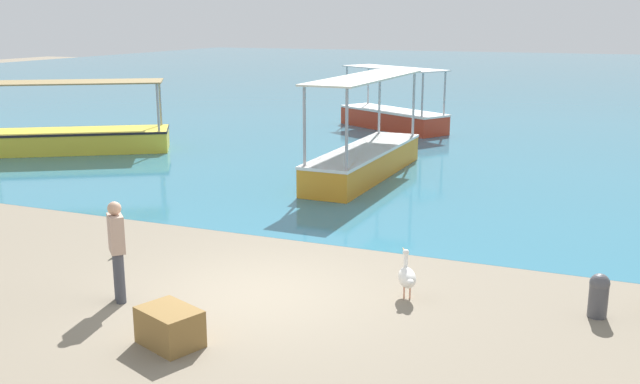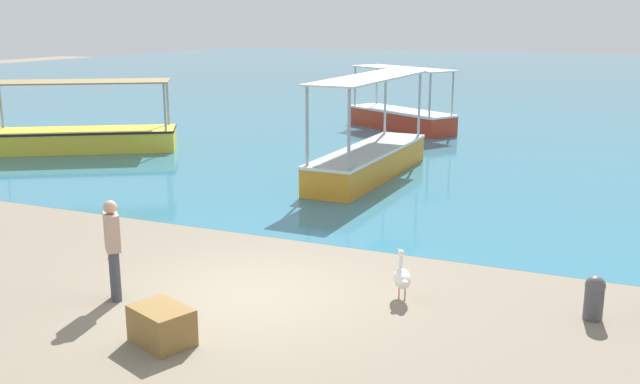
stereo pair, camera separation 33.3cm
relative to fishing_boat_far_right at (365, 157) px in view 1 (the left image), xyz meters
name	(u,v)px [view 1 (the left image)]	position (x,y,z in m)	size (l,w,h in m)	color
ground	(256,295)	(1.30, -9.47, -0.59)	(120.00, 120.00, 0.00)	#7C715E
harbor_water	(541,79)	(1.30, 38.53, -0.59)	(110.00, 90.00, 0.00)	teal
fishing_boat_far_right	(365,157)	(0.00, 0.00, 0.00)	(1.64, 6.44, 2.92)	orange
fishing_boat_outer	(76,137)	(-10.63, 0.02, -0.06)	(6.34, 4.88, 2.44)	gold
fishing_boat_near_left	(393,116)	(-1.92, 9.28, -0.03)	(5.24, 3.97, 2.56)	#BB3721
pelican	(407,276)	(3.69, -8.64, -0.22)	(0.50, 0.75, 0.80)	#E0997A
mooring_bollard	(599,294)	(6.65, -8.26, -0.22)	(0.31, 0.31, 0.71)	#47474C
fisherman_standing	(117,248)	(-0.64, -10.56, 0.31)	(0.44, 0.44, 1.69)	#3F414B
cargo_crate	(170,327)	(1.05, -11.62, -0.32)	(0.88, 0.63, 0.54)	olive
glass_bottle	(115,251)	(-2.17, -8.74, -0.49)	(0.07, 0.07, 0.27)	#3F7F4C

